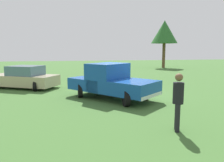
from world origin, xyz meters
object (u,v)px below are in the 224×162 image
tree_far_center (164,32)px  sedan_near (24,78)px  person_bystander (178,99)px  pickup_truck (110,81)px

tree_far_center → sedan_near: bearing=130.2°
person_bystander → tree_far_center: tree_far_center is taller
pickup_truck → person_bystander: bearing=-26.7°
person_bystander → tree_far_center: (22.46, -9.93, 3.91)m
pickup_truck → tree_far_center: tree_far_center is taller
pickup_truck → sedan_near: bearing=-169.9°
pickup_truck → sedan_near: 6.44m
pickup_truck → person_bystander: size_ratio=2.70×
person_bystander → pickup_truck: bearing=-54.1°
tree_far_center → person_bystander: bearing=156.1°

